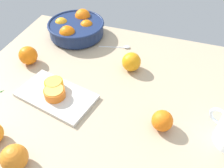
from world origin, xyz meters
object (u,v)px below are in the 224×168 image
(fruit_bowl, at_px, (76,28))
(spoon, at_px, (120,47))
(orange_half_0, at_px, (55,93))
(loose_orange_0, at_px, (162,121))
(cutting_board, at_px, (56,96))
(loose_orange_2, at_px, (14,158))
(loose_orange_4, at_px, (131,62))
(orange_half_1, at_px, (54,85))
(loose_orange_1, at_px, (28,55))

(fruit_bowl, bearing_deg, spoon, -7.28)
(orange_half_0, height_order, loose_orange_0, loose_orange_0)
(cutting_board, bearing_deg, loose_orange_2, -85.22)
(loose_orange_0, bearing_deg, loose_orange_4, 124.11)
(cutting_board, bearing_deg, orange_half_1, 124.79)
(orange_half_0, height_order, loose_orange_2, loose_orange_2)
(fruit_bowl, bearing_deg, loose_orange_0, -40.17)
(orange_half_1, relative_size, loose_orange_2, 0.90)
(orange_half_1, bearing_deg, loose_orange_2, -82.25)
(orange_half_1, relative_size, loose_orange_4, 0.89)
(orange_half_0, relative_size, orange_half_1, 1.10)
(cutting_board, bearing_deg, loose_orange_4, 47.84)
(cutting_board, height_order, orange_half_0, orange_half_0)
(spoon, bearing_deg, loose_orange_1, -145.19)
(loose_orange_0, bearing_deg, fruit_bowl, 139.83)
(fruit_bowl, bearing_deg, loose_orange_4, -26.88)
(fruit_bowl, distance_m, orange_half_1, 0.41)
(fruit_bowl, xyz_separation_m, orange_half_0, (0.11, -0.44, -0.01))
(spoon, bearing_deg, loose_orange_2, -99.13)
(loose_orange_0, height_order, loose_orange_2, loose_orange_2)
(cutting_board, xyz_separation_m, orange_half_0, (0.00, -0.01, 0.03))
(orange_half_1, xyz_separation_m, spoon, (0.15, 0.37, -0.03))
(loose_orange_0, relative_size, loose_orange_1, 0.89)
(orange_half_1, relative_size, loose_orange_0, 1.00)
(loose_orange_2, distance_m, spoon, 0.70)
(fruit_bowl, bearing_deg, loose_orange_1, -111.21)
(spoon, bearing_deg, loose_orange_0, -55.83)
(fruit_bowl, distance_m, loose_orange_2, 0.73)
(loose_orange_4, bearing_deg, fruit_bowl, 153.12)
(orange_half_1, bearing_deg, orange_half_0, -59.49)
(orange_half_0, relative_size, spoon, 0.52)
(loose_orange_4, bearing_deg, orange_half_1, -137.66)
(orange_half_1, height_order, spoon, orange_half_1)
(cutting_board, distance_m, loose_orange_2, 0.29)
(cutting_board, xyz_separation_m, spoon, (0.13, 0.40, -0.00))
(orange_half_1, bearing_deg, cutting_board, -55.21)
(loose_orange_0, xyz_separation_m, loose_orange_1, (-0.63, 0.17, 0.00))
(orange_half_1, distance_m, loose_orange_2, 0.32)
(loose_orange_2, distance_m, loose_orange_4, 0.58)
(orange_half_0, xyz_separation_m, loose_orange_2, (0.02, -0.28, 0.01))
(orange_half_1, height_order, loose_orange_0, loose_orange_0)
(fruit_bowl, relative_size, orange_half_1, 3.90)
(loose_orange_4, bearing_deg, loose_orange_2, -110.74)
(loose_orange_2, bearing_deg, loose_orange_4, 69.26)
(loose_orange_1, bearing_deg, spoon, 34.81)
(loose_orange_1, distance_m, spoon, 0.43)
(orange_half_0, bearing_deg, loose_orange_0, -0.41)
(cutting_board, relative_size, spoon, 1.93)
(orange_half_0, bearing_deg, spoon, 72.05)
(fruit_bowl, bearing_deg, cutting_board, -75.67)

